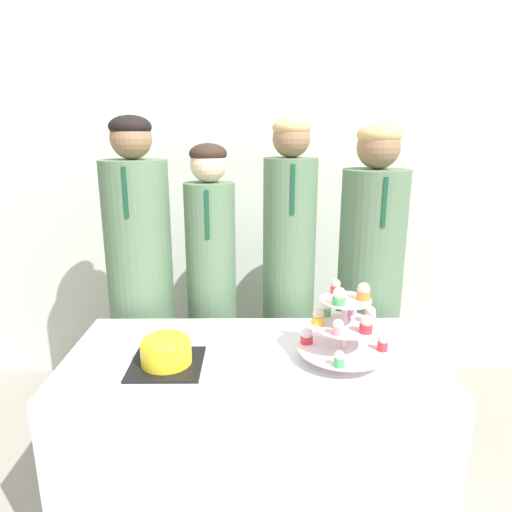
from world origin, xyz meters
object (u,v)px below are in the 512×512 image
at_px(cupcake_stand, 345,325).
at_px(round_cake, 167,350).
at_px(student_3, 369,296).
at_px(student_1, 213,301).
at_px(student_0, 142,294).
at_px(cake_knife, 173,390).
at_px(student_2, 289,291).

bearing_deg(cupcake_stand, round_cake, -176.81).
relative_size(round_cake, student_3, 0.16).
bearing_deg(student_3, round_cake, -143.77).
bearing_deg(student_1, student_3, 0.00).
relative_size(round_cake, student_0, 0.16).
distance_m(cake_knife, student_0, 0.87).
xyz_separation_m(student_0, student_3, (1.13, -0.00, -0.01)).
bearing_deg(student_1, round_cake, -99.35).
xyz_separation_m(round_cake, student_3, (0.89, 0.65, -0.03)).
xyz_separation_m(student_0, student_1, (0.35, -0.00, -0.04)).
distance_m(cupcake_stand, student_3, 0.67).
relative_size(round_cake, cake_knife, 1.08).
xyz_separation_m(cake_knife, student_3, (0.84, 0.82, 0.02)).
xyz_separation_m(cupcake_stand, student_0, (-0.88, 0.61, -0.10)).
distance_m(student_0, student_3, 1.13).
xyz_separation_m(cupcake_stand, student_3, (0.25, 0.61, -0.11)).
height_order(cupcake_stand, student_0, student_0).
bearing_deg(student_2, student_0, 180.00).
bearing_deg(cupcake_stand, student_0, 145.10).
xyz_separation_m(cake_knife, student_1, (0.06, 0.82, -0.00)).
bearing_deg(student_2, round_cake, -126.84).
relative_size(cupcake_stand, student_0, 0.20).
height_order(student_0, student_3, student_0).
bearing_deg(round_cake, student_0, 110.30).
bearing_deg(student_3, student_2, -180.00).
distance_m(round_cake, student_3, 1.10).
distance_m(round_cake, student_2, 0.81).
distance_m(cake_knife, cupcake_stand, 0.64).
bearing_deg(student_0, cake_knife, -70.52).
bearing_deg(cake_knife, student_0, 106.92).
xyz_separation_m(cake_knife, student_0, (-0.29, 0.82, 0.04)).
height_order(student_0, student_1, student_0).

